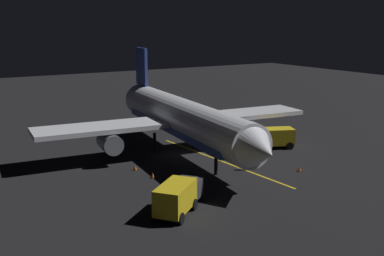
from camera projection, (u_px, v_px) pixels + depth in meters
name	position (u px, v px, depth m)	size (l,w,h in m)	color
ground_plane	(183.00, 156.00, 52.86)	(180.00, 180.00, 0.20)	black
apron_guide_stripe	(220.00, 160.00, 50.67)	(0.24, 21.79, 0.01)	gold
airliner	(181.00, 118.00, 52.44)	(32.29, 35.69, 11.36)	white
baggage_truck	(178.00, 197.00, 36.61)	(5.94, 5.37, 2.49)	gold
catering_truck	(270.00, 138.00, 55.42)	(6.42, 4.31, 2.38)	gold
ground_crew_worker	(249.00, 162.00, 47.23)	(0.40, 0.40, 1.74)	black
traffic_cone_near_left	(153.00, 176.00, 44.90)	(0.50, 0.50, 0.55)	#EA590F
traffic_cone_near_right	(135.00, 168.00, 47.31)	(0.50, 0.50, 0.55)	#EA590F
traffic_cone_under_wing	(226.00, 156.00, 51.44)	(0.50, 0.50, 0.55)	#EA590F
traffic_cone_far	(300.00, 169.00, 46.93)	(0.50, 0.50, 0.55)	#EA590F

